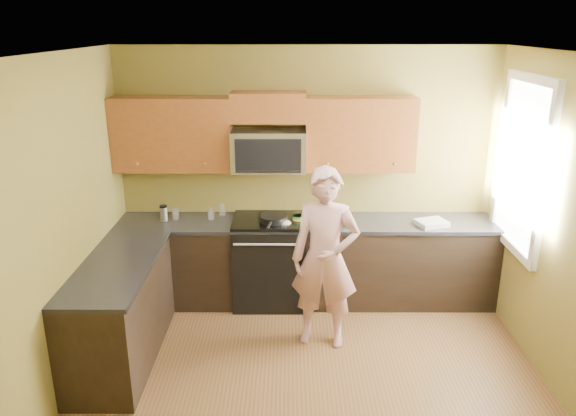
{
  "coord_description": "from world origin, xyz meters",
  "views": [
    {
      "loc": [
        -0.19,
        -3.77,
        2.9
      ],
      "look_at": [
        -0.2,
        1.3,
        1.2
      ],
      "focal_mm": 34.37,
      "sensor_mm": 36.0,
      "label": 1
    }
  ],
  "objects_px": {
    "microwave": "(269,170)",
    "woman": "(325,259)",
    "stove": "(270,261)",
    "frying_pan": "(274,221)",
    "butter_tub": "(299,222)",
    "travel_mug": "(164,221)"
  },
  "relations": [
    {
      "from": "microwave",
      "to": "woman",
      "type": "height_order",
      "value": "woman"
    },
    {
      "from": "stove",
      "to": "woman",
      "type": "bearing_deg",
      "value": -56.2
    },
    {
      "from": "microwave",
      "to": "frying_pan",
      "type": "distance_m",
      "value": 0.54
    },
    {
      "from": "butter_tub",
      "to": "travel_mug",
      "type": "xyz_separation_m",
      "value": [
        -1.42,
        0.05,
        0.0
      ]
    },
    {
      "from": "frying_pan",
      "to": "butter_tub",
      "type": "bearing_deg",
      "value": 20.32
    },
    {
      "from": "microwave",
      "to": "woman",
      "type": "relative_size",
      "value": 0.44
    },
    {
      "from": "microwave",
      "to": "butter_tub",
      "type": "height_order",
      "value": "microwave"
    },
    {
      "from": "travel_mug",
      "to": "frying_pan",
      "type": "bearing_deg",
      "value": -5.03
    },
    {
      "from": "stove",
      "to": "butter_tub",
      "type": "relative_size",
      "value": 7.13
    },
    {
      "from": "stove",
      "to": "frying_pan",
      "type": "bearing_deg",
      "value": -52.63
    },
    {
      "from": "woman",
      "to": "butter_tub",
      "type": "relative_size",
      "value": 12.86
    },
    {
      "from": "microwave",
      "to": "travel_mug",
      "type": "relative_size",
      "value": 4.55
    },
    {
      "from": "frying_pan",
      "to": "travel_mug",
      "type": "distance_m",
      "value": 1.17
    },
    {
      "from": "frying_pan",
      "to": "woman",
      "type": "bearing_deg",
      "value": -47.12
    },
    {
      "from": "stove",
      "to": "woman",
      "type": "distance_m",
      "value": 1.05
    },
    {
      "from": "woman",
      "to": "travel_mug",
      "type": "bearing_deg",
      "value": 163.57
    },
    {
      "from": "woman",
      "to": "frying_pan",
      "type": "distance_m",
      "value": 0.9
    },
    {
      "from": "travel_mug",
      "to": "microwave",
      "type": "bearing_deg",
      "value": 4.43
    },
    {
      "from": "butter_tub",
      "to": "travel_mug",
      "type": "relative_size",
      "value": 0.8
    },
    {
      "from": "stove",
      "to": "butter_tub",
      "type": "xyz_separation_m",
      "value": [
        0.31,
        -0.01,
        0.45
      ]
    },
    {
      "from": "microwave",
      "to": "frying_pan",
      "type": "height_order",
      "value": "microwave"
    },
    {
      "from": "woman",
      "to": "travel_mug",
      "type": "height_order",
      "value": "woman"
    }
  ]
}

